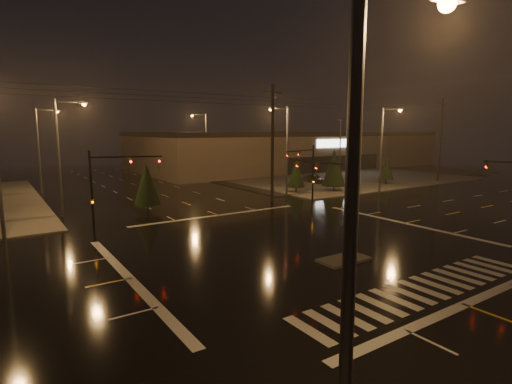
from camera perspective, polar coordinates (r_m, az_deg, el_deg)
ground at (r=26.44m, az=6.14°, el=-7.46°), size 140.00×140.00×0.00m
sidewalk_ne at (r=68.16m, az=9.39°, el=2.45°), size 36.00×36.00×0.12m
median_island at (r=23.63m, az=12.44°, el=-9.40°), size 3.00×1.60×0.15m
crosswalk at (r=20.73m, az=22.67°, el=-12.70°), size 15.00×2.60×0.01m
stop_bar_near at (r=19.80m, az=27.62°, el=-14.06°), size 16.00×0.50×0.01m
stop_bar_far at (r=35.33m, az=-5.37°, el=-3.32°), size 16.00×0.50×0.01m
parking_lot at (r=70.29m, az=13.49°, el=2.49°), size 50.00×24.00×0.08m
retail_building at (r=83.25m, az=4.44°, el=6.26°), size 60.20×28.30×7.20m
signal_mast_median at (r=23.41m, az=11.10°, el=-0.27°), size 0.25×4.59×6.00m
signal_mast_ne at (r=39.44m, az=7.42°, el=3.47°), size 4.84×1.86×6.00m
signal_mast_nw at (r=30.57m, az=-20.54°, el=1.49°), size 4.84×1.86×6.00m
streetlight_0 at (r=6.98m, az=15.16°, el=-4.25°), size 2.77×0.32×10.00m
streetlight_1 at (r=37.83m, az=-25.97°, el=5.50°), size 2.77×0.32×10.00m
streetlight_2 at (r=53.72m, az=-28.35°, el=6.02°), size 2.77×0.32×10.00m
streetlight_3 at (r=44.91m, az=4.15°, el=6.72°), size 2.77×0.32×10.00m
streetlight_4 at (r=61.93m, az=-7.36°, el=7.20°), size 2.77×0.32×10.00m
streetlight_6 at (r=49.10m, az=17.78°, el=6.49°), size 0.32×2.77×10.00m
utility_pole_1 at (r=41.39m, az=2.36°, el=7.02°), size 2.20×0.32×12.00m
utility_pole_2 at (r=63.82m, az=24.87°, el=6.81°), size 2.20×0.32×12.00m
conifer_0 at (r=47.93m, az=5.77°, el=2.71°), size 2.14×2.14×4.05m
conifer_1 at (r=49.72m, az=11.08°, el=3.45°), size 2.86×2.86×5.17m
conifer_2 at (r=57.81m, az=18.16°, el=3.25°), size 2.03×2.03×3.88m
conifer_3 at (r=37.46m, az=-15.34°, el=1.12°), size 2.44×2.44×4.51m
car_parked at (r=57.28m, az=8.33°, el=1.89°), size 1.85×3.89×1.29m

